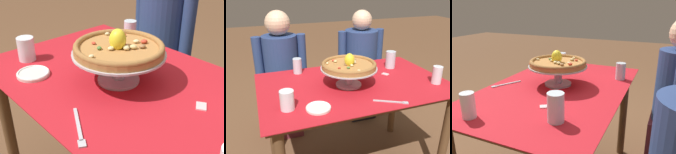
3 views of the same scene
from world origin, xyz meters
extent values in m
cylinder|color=brown|center=(-0.57, -0.33, 0.36)|extent=(0.06, 0.06, 0.72)
cylinder|color=brown|center=(-0.57, 0.33, 0.36)|extent=(0.06, 0.06, 0.72)
cube|color=brown|center=(0.00, 0.00, 0.74)|extent=(1.26, 0.79, 0.02)
cube|color=red|center=(0.00, 0.00, 0.75)|extent=(1.30, 0.83, 0.00)
cylinder|color=#B7B7C1|center=(-0.05, -0.02, 0.76)|extent=(0.17, 0.17, 0.01)
cylinder|color=#B7B7C1|center=(-0.05, -0.02, 0.82)|extent=(0.05, 0.05, 0.11)
cylinder|color=#B7B7C1|center=(-0.05, -0.02, 0.88)|extent=(0.38, 0.38, 0.01)
cylinder|color=#AD753D|center=(-0.05, -0.02, 0.89)|extent=(0.36, 0.36, 0.02)
torus|color=olive|center=(-0.05, -0.02, 0.91)|extent=(0.36, 0.36, 0.02)
ellipsoid|color=#C63D28|center=(-0.14, -0.08, 0.91)|extent=(0.02, 0.02, 0.01)
ellipsoid|color=#C63D28|center=(-0.03, -0.01, 0.91)|extent=(0.04, 0.04, 0.02)
ellipsoid|color=beige|center=(-0.03, -0.01, 0.91)|extent=(0.03, 0.03, 0.02)
ellipsoid|color=#4C7533|center=(-0.08, -0.09, 0.91)|extent=(0.03, 0.03, 0.01)
ellipsoid|color=#996B42|center=(-0.08, -0.03, 0.91)|extent=(0.02, 0.02, 0.01)
ellipsoid|color=tan|center=(-0.12, 0.05, 0.91)|extent=(0.02, 0.03, 0.02)
ellipsoid|color=beige|center=(-0.18, 0.04, 0.91)|extent=(0.02, 0.03, 0.01)
ellipsoid|color=#C63D28|center=(-0.13, 0.08, 0.91)|extent=(0.03, 0.03, 0.01)
ellipsoid|color=beige|center=(-0.05, -0.06, 0.91)|extent=(0.02, 0.03, 0.01)
ellipsoid|color=beige|center=(-0.01, -0.02, 0.91)|extent=(0.04, 0.03, 0.02)
ellipsoid|color=beige|center=(-0.04, -0.16, 0.91)|extent=(0.02, 0.02, 0.01)
ellipsoid|color=tan|center=(0.00, 0.01, 0.91)|extent=(0.04, 0.04, 0.02)
ellipsoid|color=#C63D28|center=(-0.01, 0.08, 0.91)|extent=(0.03, 0.04, 0.02)
ellipsoid|color=#996B42|center=(0.02, 0.04, 0.91)|extent=(0.03, 0.03, 0.01)
ellipsoid|color=beige|center=(-0.04, 0.06, 0.91)|extent=(0.03, 0.03, 0.01)
ellipsoid|color=yellow|center=(-0.05, -0.03, 0.94)|extent=(0.08, 0.08, 0.09)
cylinder|color=silver|center=(-0.33, 0.33, 0.81)|extent=(0.07, 0.07, 0.12)
cylinder|color=silver|center=(-0.33, 0.33, 0.79)|extent=(0.06, 0.06, 0.08)
cylinder|color=white|center=(-0.49, -0.20, 0.81)|extent=(0.08, 0.08, 0.11)
cylinder|color=silver|center=(-0.49, -0.20, 0.79)|extent=(0.07, 0.07, 0.08)
cylinder|color=silver|center=(-0.33, -0.26, 0.76)|extent=(0.14, 0.14, 0.01)
torus|color=white|center=(-0.33, -0.26, 0.76)|extent=(0.14, 0.14, 0.01)
cube|color=#B7B7C1|center=(0.08, -0.32, 0.75)|extent=(0.16, 0.10, 0.01)
cube|color=#B7B7C1|center=(0.16, -0.37, 0.75)|extent=(0.04, 0.04, 0.01)
cube|color=beige|center=(0.29, 0.07, 0.75)|extent=(0.06, 0.06, 0.00)
cube|color=maroon|center=(-0.41, 0.71, 0.24)|extent=(0.29, 0.33, 0.47)
cylinder|color=navy|center=(-0.41, 0.71, 0.72)|extent=(0.31, 0.31, 0.50)
cylinder|color=navy|center=(-0.60, 0.71, 0.76)|extent=(0.08, 0.08, 0.42)
cylinder|color=navy|center=(-0.22, 0.70, 0.76)|extent=(0.08, 0.08, 0.42)
camera|label=1|loc=(0.72, -0.75, 1.35)|focal=47.09mm
camera|label=2|loc=(-0.62, -1.37, 1.41)|focal=37.72mm
camera|label=3|loc=(1.24, 0.61, 1.26)|focal=37.23mm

